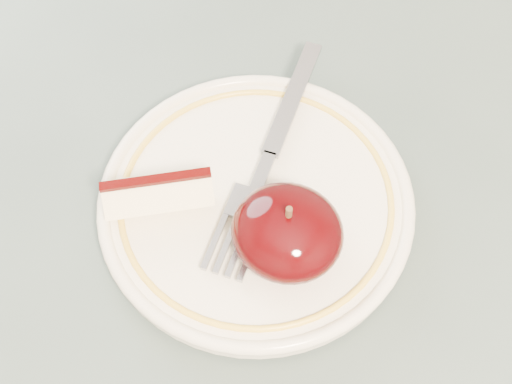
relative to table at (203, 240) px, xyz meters
The scene contains 5 objects.
table is the anchor object (origin of this frame).
plate 0.11m from the table, ahead, with size 0.21×0.21×0.02m.
apple_half 0.15m from the table, 14.90° to the right, with size 0.07×0.07×0.05m.
apple_wedge 0.13m from the table, 98.22° to the right, with size 0.07×0.07×0.03m.
fork 0.12m from the table, 37.35° to the left, with size 0.05×0.19×0.00m.
Camera 1 is at (0.16, -0.20, 1.17)m, focal length 50.00 mm.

